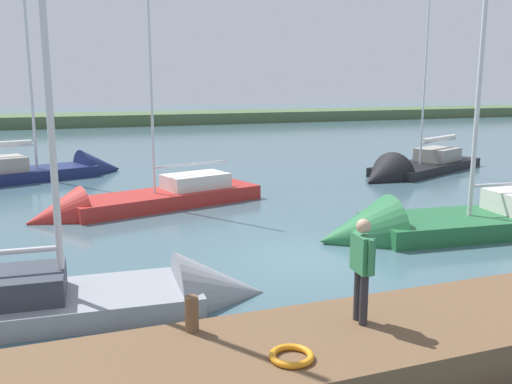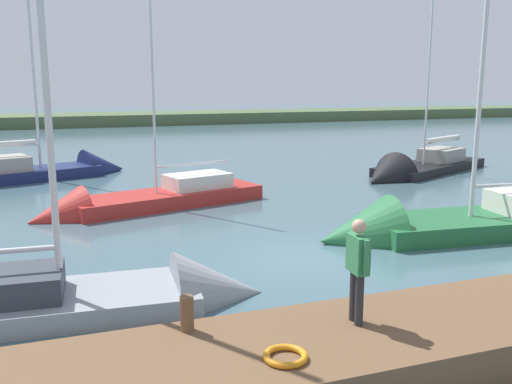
% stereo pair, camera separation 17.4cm
% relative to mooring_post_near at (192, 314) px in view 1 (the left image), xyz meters
% --- Properties ---
extents(ground_plane, '(200.00, 200.00, 0.00)m').
position_rel_mooring_post_near_xyz_m(ground_plane, '(-4.14, -4.64, -0.93)').
color(ground_plane, '#42606B').
extents(far_shoreline, '(180.00, 8.00, 2.40)m').
position_rel_mooring_post_near_xyz_m(far_shoreline, '(-4.14, -55.59, -0.93)').
color(far_shoreline, '#4C603D').
rests_on(far_shoreline, ground_plane).
extents(dock_pier, '(27.62, 2.58, 0.64)m').
position_rel_mooring_post_near_xyz_m(dock_pier, '(-4.14, 0.90, -0.61)').
color(dock_pier, brown).
rests_on(dock_pier, ground_plane).
extents(mooring_post_near, '(0.22, 0.22, 0.58)m').
position_rel_mooring_post_near_xyz_m(mooring_post_near, '(0.00, 0.00, 0.00)').
color(mooring_post_near, brown).
rests_on(mooring_post_near, dock_pier).
extents(life_ring_buoy, '(0.66, 0.66, 0.10)m').
position_rel_mooring_post_near_xyz_m(life_ring_buoy, '(-1.12, 1.42, -0.24)').
color(life_ring_buoy, orange).
rests_on(life_ring_buoy, dock_pier).
extents(sailboat_behind_pier, '(9.03, 4.43, 9.17)m').
position_rel_mooring_post_near_xyz_m(sailboat_behind_pier, '(-0.79, -11.94, -0.82)').
color(sailboat_behind_pier, '#B22823').
rests_on(sailboat_behind_pier, ground_plane).
extents(sailboat_mid_channel, '(9.49, 6.16, 10.40)m').
position_rel_mooring_post_near_xyz_m(sailboat_mid_channel, '(-14.87, -15.04, -0.76)').
color(sailboat_mid_channel, black).
rests_on(sailboat_mid_channel, ground_plane).
extents(sailboat_outer_mooring, '(9.00, 4.97, 11.04)m').
position_rel_mooring_post_near_xyz_m(sailboat_outer_mooring, '(2.08, -20.44, -0.71)').
color(sailboat_outer_mooring, navy).
rests_on(sailboat_outer_mooring, ground_plane).
extents(sailboat_far_right, '(8.25, 2.65, 10.07)m').
position_rel_mooring_post_near_xyz_m(sailboat_far_right, '(1.09, -2.89, -0.82)').
color(sailboat_far_right, gray).
rests_on(sailboat_far_right, ground_plane).
extents(sailboat_near_dock, '(10.25, 3.37, 11.56)m').
position_rel_mooring_post_near_xyz_m(sailboat_near_dock, '(-9.26, -5.22, -0.74)').
color(sailboat_near_dock, '#236638').
rests_on(sailboat_near_dock, ground_plane).
extents(person_on_dock, '(0.25, 0.67, 1.78)m').
position_rel_mooring_post_near_xyz_m(person_on_dock, '(-2.72, 0.65, 0.74)').
color(person_on_dock, '#28282D').
rests_on(person_on_dock, dock_pier).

